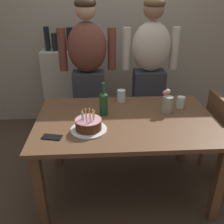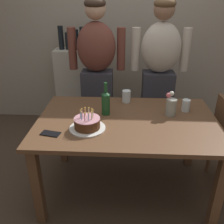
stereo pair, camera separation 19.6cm
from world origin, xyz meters
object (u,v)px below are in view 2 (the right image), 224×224
(person_man_bearded, at_px, (97,75))
(water_glass_far, at_px, (126,96))
(birthday_cake, at_px, (87,124))
(cell_phone, at_px, (51,134))
(wine_bottle, at_px, (106,102))
(flower_vase, at_px, (171,106))
(water_glass_near, at_px, (186,106))
(person_woman_cardigan, at_px, (159,76))

(person_man_bearded, bearing_deg, water_glass_far, 128.45)
(birthday_cake, xyz_separation_m, water_glass_far, (0.30, 0.55, 0.01))
(birthday_cake, bearing_deg, person_man_bearded, 91.37)
(water_glass_far, relative_size, cell_phone, 0.80)
(wine_bottle, bearing_deg, person_man_bearded, 102.07)
(wine_bottle, bearing_deg, flower_vase, 1.13)
(water_glass_far, height_order, wine_bottle, wine_bottle)
(water_glass_near, bearing_deg, person_woman_cardigan, 106.68)
(person_woman_cardigan, bearing_deg, water_glass_far, 49.41)
(water_glass_near, bearing_deg, wine_bottle, -172.11)
(water_glass_near, distance_m, cell_phone, 1.19)
(cell_phone, distance_m, person_man_bearded, 1.08)
(birthday_cake, bearing_deg, cell_phone, -160.87)
(flower_vase, height_order, person_man_bearded, person_man_bearded)
(water_glass_far, distance_m, wine_bottle, 0.34)
(person_man_bearded, xyz_separation_m, person_woman_cardigan, (0.67, 0.00, 0.00))
(cell_phone, xyz_separation_m, person_man_bearded, (0.24, 1.05, 0.13))
(cell_phone, height_order, person_woman_cardigan, person_woman_cardigan)
(wine_bottle, height_order, person_woman_cardigan, person_woman_cardigan)
(person_woman_cardigan, bearing_deg, person_man_bearded, 0.00)
(cell_phone, bearing_deg, wine_bottle, 55.48)
(birthday_cake, height_order, wine_bottle, wine_bottle)
(birthday_cake, height_order, water_glass_far, birthday_cake)
(water_glass_far, xyz_separation_m, person_man_bearded, (-0.32, 0.41, 0.08))
(flower_vase, bearing_deg, wine_bottle, -178.87)
(flower_vase, distance_m, person_woman_cardigan, 0.68)
(wine_bottle, xyz_separation_m, person_woman_cardigan, (0.53, 0.69, 0.02))
(wine_bottle, bearing_deg, water_glass_far, 57.65)
(water_glass_near, xyz_separation_m, person_woman_cardigan, (-0.18, 0.59, 0.08))
(water_glass_near, relative_size, water_glass_far, 0.93)
(birthday_cake, distance_m, wine_bottle, 0.30)
(person_man_bearded, bearing_deg, water_glass_near, 145.25)
(water_glass_far, relative_size, person_man_bearded, 0.07)
(flower_vase, bearing_deg, person_woman_cardigan, 92.40)
(water_glass_near, relative_size, person_woman_cardigan, 0.06)
(flower_vase, bearing_deg, cell_phone, -158.59)
(birthday_cake, relative_size, person_woman_cardigan, 0.17)
(birthday_cake, relative_size, water_glass_near, 2.62)
(wine_bottle, bearing_deg, person_woman_cardigan, 52.55)
(cell_phone, xyz_separation_m, flower_vase, (0.94, 0.37, 0.08))
(water_glass_near, height_order, person_man_bearded, person_man_bearded)
(birthday_cake, bearing_deg, water_glass_far, 61.16)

